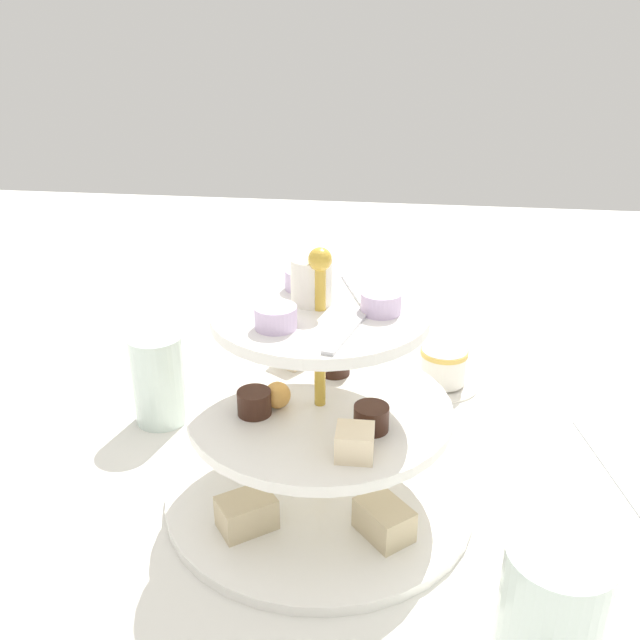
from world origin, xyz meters
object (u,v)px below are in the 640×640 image
(water_glass_short_left, at_px, (335,349))
(teacup_with_saucer, at_px, (443,368))
(tiered_serving_stand, at_px, (320,427))
(water_glass_mid_back, at_px, (159,379))
(butter_knife_right, at_px, (611,465))
(water_glass_tall_right, at_px, (548,625))

(water_glass_short_left, height_order, teacup_with_saucer, water_glass_short_left)
(tiered_serving_stand, relative_size, water_glass_short_left, 4.41)
(teacup_with_saucer, relative_size, water_glass_mid_back, 0.86)
(tiered_serving_stand, xyz_separation_m, butter_knife_right, (0.09, -0.29, -0.08))
(water_glass_tall_right, relative_size, water_glass_mid_back, 1.14)
(water_glass_tall_right, relative_size, butter_knife_right, 0.71)
(water_glass_tall_right, height_order, water_glass_short_left, water_glass_tall_right)
(water_glass_tall_right, height_order, water_glass_mid_back, water_glass_tall_right)
(butter_knife_right, bearing_deg, water_glass_tall_right, 147.11)
(teacup_with_saucer, height_order, water_glass_mid_back, water_glass_mid_back)
(water_glass_tall_right, bearing_deg, water_glass_short_left, 23.76)
(water_glass_tall_right, bearing_deg, butter_knife_right, -23.02)
(water_glass_short_left, relative_size, teacup_with_saucer, 0.74)
(tiered_serving_stand, relative_size, water_glass_tall_right, 2.44)
(butter_knife_right, bearing_deg, water_glass_short_left, 51.88)
(tiered_serving_stand, relative_size, butter_knife_right, 1.72)
(water_glass_tall_right, relative_size, teacup_with_saucer, 1.33)
(water_glass_short_left, bearing_deg, butter_knife_right, -118.26)
(teacup_with_saucer, bearing_deg, water_glass_short_left, 83.21)
(teacup_with_saucer, height_order, butter_knife_right, teacup_with_saucer)
(water_glass_tall_right, height_order, teacup_with_saucer, water_glass_tall_right)
(butter_knife_right, bearing_deg, teacup_with_saucer, 38.73)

